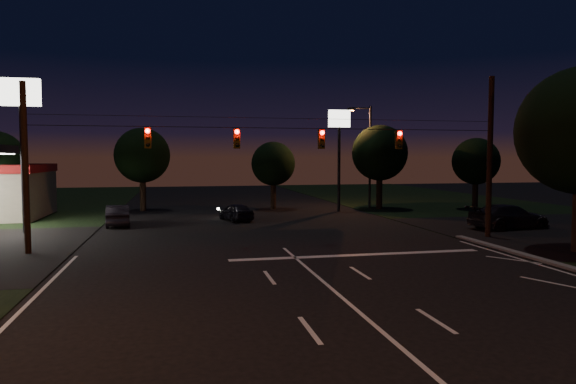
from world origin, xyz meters
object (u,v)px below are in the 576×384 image
object	(u,v)px
car_oncoming_a	(236,212)
car_oncoming_b	(118,215)
utility_pole_right	(488,237)
car_cross	(509,217)

from	to	relation	value
car_oncoming_a	car_oncoming_b	xyz separation A→B (m)	(-7.93, -1.05, 0.05)
utility_pole_right	car_cross	xyz separation A→B (m)	(3.24, 2.69, 0.77)
utility_pole_right	car_cross	distance (m)	4.28
car_oncoming_a	car_cross	distance (m)	18.13
car_oncoming_b	car_cross	distance (m)	25.19
car_cross	car_oncoming_a	bearing A→B (deg)	56.96
car_cross	car_oncoming_b	bearing A→B (deg)	67.04
car_oncoming_b	car_oncoming_a	bearing A→B (deg)	-177.51
utility_pole_right	car_oncoming_a	size ratio (longest dim) A/B	2.44
car_oncoming_a	car_cross	world-z (taller)	car_cross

